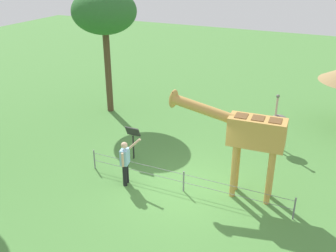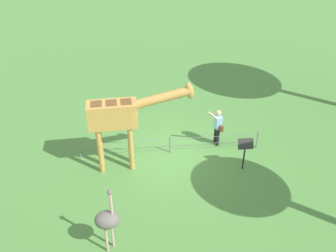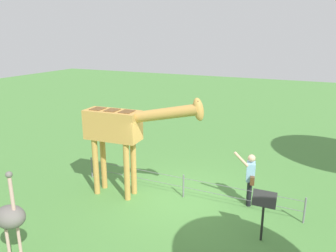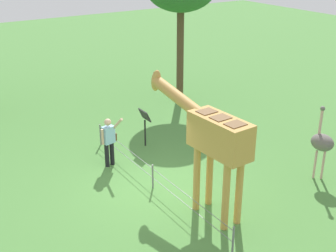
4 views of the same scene
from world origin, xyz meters
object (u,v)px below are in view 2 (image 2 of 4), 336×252
(giraffe, at_px, (122,117))
(ostrich, at_px, (107,220))
(info_sign, at_px, (245,148))
(visitor, at_px, (218,125))

(giraffe, bearing_deg, ostrich, -96.28)
(ostrich, bearing_deg, giraffe, 83.72)
(giraffe, xyz_separation_m, info_sign, (4.35, -0.61, -1.21))
(visitor, distance_m, info_sign, 1.78)
(visitor, distance_m, ostrich, 6.36)
(ostrich, relative_size, info_sign, 1.70)
(visitor, relative_size, ostrich, 0.75)
(giraffe, distance_m, visitor, 4.04)
(giraffe, bearing_deg, info_sign, -7.93)
(visitor, bearing_deg, giraffe, -164.10)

